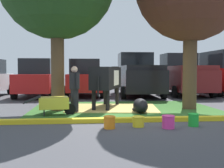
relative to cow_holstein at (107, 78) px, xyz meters
name	(u,v)px	position (x,y,z in m)	size (l,w,h in m)	color
ground_plane	(140,117)	(0.83, -2.18, -1.12)	(80.00, 80.00, 0.00)	#424247
grass_island	(124,109)	(0.60, -0.46, -1.11)	(6.66, 4.70, 0.02)	#2D5B23
curb_yellow	(137,120)	(0.60, -2.96, -1.06)	(7.86, 0.24, 0.12)	yellow
hay_bedding	(113,108)	(0.19, -0.30, -1.10)	(3.20, 2.40, 0.04)	tan
cow_holstein	(107,78)	(0.00, 0.00, 0.00)	(1.36, 3.05, 1.58)	black
calf_lying	(140,106)	(1.01, -1.36, -0.88)	(0.57, 1.32, 0.48)	black
person_handler	(75,88)	(-1.17, -1.19, -0.29)	(0.34, 0.48, 1.55)	black
wheelbarrow	(55,103)	(-1.78, -1.64, -0.74)	(1.62, 0.74, 0.63)	gold
bucket_orange	(109,122)	(-0.23, -3.77, -0.96)	(0.30, 0.30, 0.30)	orange
bucket_yellow	(138,121)	(0.51, -3.63, -0.98)	(0.31, 0.31, 0.26)	yellow
bucket_pink	(168,122)	(1.20, -3.88, -0.96)	(0.33, 0.33, 0.32)	#EA3893
bucket_green	(193,120)	(1.91, -3.69, -0.95)	(0.28, 0.28, 0.32)	green
sedan_red	(38,78)	(-3.35, 4.89, -0.14)	(2.08, 4.43, 2.02)	red
sedan_silver	(85,78)	(-0.84, 5.18, -0.14)	(2.08, 4.43, 2.02)	red
pickup_truck_black	(137,76)	(2.06, 4.84, -0.01)	(2.29, 5.43, 2.42)	black
pickup_truck_maroon	(183,76)	(4.80, 5.25, -0.01)	(2.29, 5.43, 2.42)	maroon
suv_dark_grey	(223,73)	(7.23, 5.19, 0.15)	(2.18, 4.63, 2.52)	red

